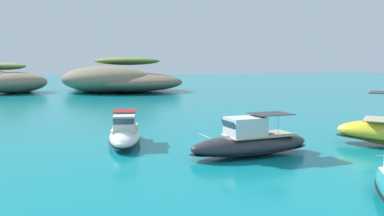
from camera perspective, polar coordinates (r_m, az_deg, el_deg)
name	(u,v)px	position (r m, az deg, el deg)	size (l,w,h in m)	color
islet_large	(117,80)	(77.42, -11.19, 4.23)	(28.80, 28.91, 6.92)	#756651
motorboat_charcoal	(250,143)	(22.03, 8.77, -5.16)	(7.58, 2.28, 2.38)	#2D2D33
motorboat_white	(125,134)	(25.34, -10.08, -3.86)	(3.59, 6.96, 2.09)	white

